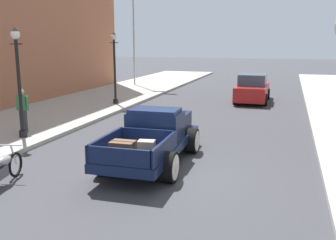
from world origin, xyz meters
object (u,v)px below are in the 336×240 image
(car_background_red, at_px, (252,89))
(street_lamp_far, at_px, (115,63))
(flagpole, at_px, (136,11))
(hotrod_truck_navy, at_px, (154,136))
(motorcycle_parked, at_px, (0,170))
(pedestrian_sidewalk_left, at_px, (23,108))
(street_lamp_near, at_px, (19,75))

(car_background_red, height_order, street_lamp_far, street_lamp_far)
(flagpole, bearing_deg, hotrod_truck_navy, -66.28)
(motorcycle_parked, bearing_deg, pedestrian_sidewalk_left, 122.14)
(motorcycle_parked, distance_m, street_lamp_near, 4.91)
(hotrod_truck_navy, bearing_deg, street_lamp_far, 121.99)
(hotrod_truck_navy, relative_size, pedestrian_sidewalk_left, 3.02)
(motorcycle_parked, xyz_separation_m, car_background_red, (4.63, 15.51, 0.33))
(pedestrian_sidewalk_left, xyz_separation_m, flagpole, (-1.89, 15.97, 4.68))
(motorcycle_parked, distance_m, car_background_red, 16.19)
(street_lamp_near, xyz_separation_m, street_lamp_far, (-0.03, 7.77, 0.00))
(hotrod_truck_navy, height_order, flagpole, flagpole)
(street_lamp_near, height_order, street_lamp_far, same)
(street_lamp_far, bearing_deg, car_background_red, 28.97)
(pedestrian_sidewalk_left, bearing_deg, street_lamp_near, -54.45)
(motorcycle_parked, height_order, street_lamp_near, street_lamp_near)
(motorcycle_parked, relative_size, car_background_red, 0.49)
(car_background_red, bearing_deg, motorcycle_parked, -106.63)
(motorcycle_parked, xyz_separation_m, street_lamp_near, (-2.36, 3.84, 1.94))
(motorcycle_parked, bearing_deg, hotrod_truck_navy, 47.23)
(street_lamp_near, bearing_deg, flagpole, 98.01)
(car_background_red, height_order, street_lamp_near, street_lamp_near)
(car_background_red, xyz_separation_m, street_lamp_far, (-7.02, -3.89, 1.62))
(hotrod_truck_navy, bearing_deg, street_lamp_near, 172.37)
(pedestrian_sidewalk_left, height_order, flagpole, flagpole)
(hotrod_truck_navy, xyz_separation_m, street_lamp_near, (-5.26, 0.71, 1.63))
(car_background_red, relative_size, street_lamp_far, 1.12)
(car_background_red, height_order, pedestrian_sidewalk_left, pedestrian_sidewalk_left)
(flagpole, bearing_deg, car_background_red, -27.83)
(hotrod_truck_navy, distance_m, flagpole, 19.54)
(motorcycle_parked, distance_m, street_lamp_far, 12.02)
(street_lamp_far, relative_size, flagpole, 0.42)
(hotrod_truck_navy, xyz_separation_m, street_lamp_far, (-5.30, 8.48, 1.63))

